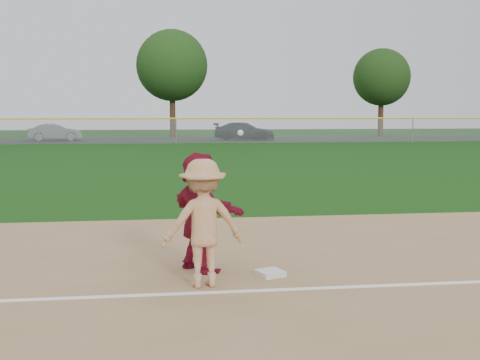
{
  "coord_description": "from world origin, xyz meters",
  "views": [
    {
      "loc": [
        -1.38,
        -8.73,
        2.46
      ],
      "look_at": [
        0.0,
        1.5,
        1.3
      ],
      "focal_mm": 45.0,
      "sensor_mm": 36.0,
      "label": 1
    }
  ],
  "objects": [
    {
      "name": "ground",
      "position": [
        0.0,
        0.0,
        0.0
      ],
      "size": [
        160.0,
        160.0,
        0.0
      ],
      "primitive_type": "plane",
      "color": "#113D0B",
      "rests_on": "ground"
    },
    {
      "name": "foul_line",
      "position": [
        0.0,
        -0.8,
        0.03
      ],
      "size": [
        60.0,
        0.1,
        0.01
      ],
      "primitive_type": "cube",
      "color": "white",
      "rests_on": "infield_dirt"
    },
    {
      "name": "parking_asphalt",
      "position": [
        0.0,
        46.0,
        0.01
      ],
      "size": [
        120.0,
        10.0,
        0.01
      ],
      "primitive_type": "cube",
      "color": "black",
      "rests_on": "ground"
    },
    {
      "name": "first_base",
      "position": [
        0.25,
        -0.06,
        0.06
      ],
      "size": [
        0.47,
        0.47,
        0.08
      ],
      "primitive_type": "cube",
      "rotation": [
        0.0,
        0.0,
        0.37
      ],
      "color": "silver",
      "rests_on": "infield_dirt"
    },
    {
      "name": "base_runner",
      "position": [
        -0.78,
        0.41,
        0.94
      ],
      "size": [
        1.3,
        1.76,
        1.84
      ],
      "primitive_type": "imported",
      "rotation": [
        0.0,
        0.0,
        2.07
      ],
      "color": "maroon",
      "rests_on": "infield_dirt"
    },
    {
      "name": "car_mid",
      "position": [
        -10.44,
        45.88,
        0.76
      ],
      "size": [
        4.76,
        2.41,
        1.5
      ],
      "primitive_type": "imported",
      "rotation": [
        0.0,
        0.0,
        1.76
      ],
      "color": "slate",
      "rests_on": "parking_asphalt"
    },
    {
      "name": "car_right",
      "position": [
        6.24,
        44.89,
        0.8
      ],
      "size": [
        5.76,
        3.15,
        1.58
      ],
      "primitive_type": "imported",
      "rotation": [
        0.0,
        0.0,
        1.39
      ],
      "color": "black",
      "rests_on": "parking_asphalt"
    },
    {
      "name": "first_base_play",
      "position": [
        -0.79,
        -0.44,
        0.92
      ],
      "size": [
        1.25,
        0.85,
        2.19
      ],
      "color": "#ACABAE",
      "rests_on": "infield_dirt"
    },
    {
      "name": "outfield_fence",
      "position": [
        0.0,
        40.0,
        1.96
      ],
      "size": [
        110.0,
        0.12,
        110.0
      ],
      "color": "#999EA0",
      "rests_on": "ground"
    },
    {
      "name": "tree_2",
      "position": [
        0.0,
        51.5,
        7.06
      ],
      "size": [
        7.0,
        7.0,
        10.58
      ],
      "color": "#372314",
      "rests_on": "ground"
    },
    {
      "name": "tree_3",
      "position": [
        22.0,
        52.8,
        6.16
      ],
      "size": [
        6.0,
        6.0,
        9.19
      ],
      "color": "#382014",
      "rests_on": "ground"
    }
  ]
}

